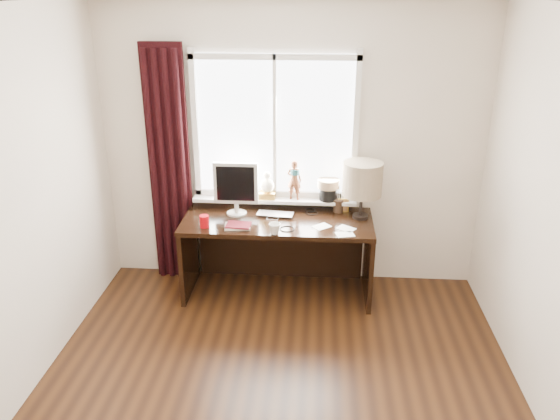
# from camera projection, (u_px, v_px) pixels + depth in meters

# --- Properties ---
(floor) EXTENTS (3.50, 4.00, 0.00)m
(floor) POSITION_uv_depth(u_px,v_px,m) (274.00, 419.00, 3.65)
(floor) COLOR #3C200E
(floor) RESTS_ON ground
(ceiling) EXTENTS (3.50, 4.00, 0.00)m
(ceiling) POSITION_uv_depth(u_px,v_px,m) (272.00, 5.00, 2.67)
(ceiling) COLOR white
(ceiling) RESTS_ON wall_back
(wall_back) EXTENTS (3.50, 0.00, 2.60)m
(wall_back) POSITION_uv_depth(u_px,v_px,m) (291.00, 149.00, 5.01)
(wall_back) COLOR beige
(wall_back) RESTS_ON ground
(laptop) EXTENTS (0.35, 0.25, 0.03)m
(laptop) POSITION_uv_depth(u_px,v_px,m) (276.00, 214.00, 4.96)
(laptop) COLOR silver
(laptop) RESTS_ON desk
(mug) EXTENTS (0.13, 0.13, 0.10)m
(mug) POSITION_uv_depth(u_px,v_px,m) (275.00, 228.00, 4.58)
(mug) COLOR white
(mug) RESTS_ON desk
(red_cup) EXTENTS (0.08, 0.08, 0.11)m
(red_cup) POSITION_uv_depth(u_px,v_px,m) (204.00, 221.00, 4.71)
(red_cup) COLOR #A5040A
(red_cup) RESTS_ON desk
(window) EXTENTS (1.52, 0.20, 1.40)m
(window) POSITION_uv_depth(u_px,v_px,m) (277.00, 150.00, 4.97)
(window) COLOR white
(window) RESTS_ON ground
(curtain) EXTENTS (0.38, 0.09, 2.25)m
(curtain) POSITION_uv_depth(u_px,v_px,m) (169.00, 169.00, 5.07)
(curtain) COLOR black
(curtain) RESTS_ON floor
(desk) EXTENTS (1.70, 0.70, 0.75)m
(desk) POSITION_uv_depth(u_px,v_px,m) (278.00, 240.00, 5.06)
(desk) COLOR black
(desk) RESTS_ON floor
(monitor) EXTENTS (0.40, 0.18, 0.49)m
(monitor) POSITION_uv_depth(u_px,v_px,m) (236.00, 185.00, 4.90)
(monitor) COLOR beige
(monitor) RESTS_ON desk
(notebook_stack) EXTENTS (0.24, 0.18, 0.03)m
(notebook_stack) POSITION_uv_depth(u_px,v_px,m) (238.00, 226.00, 4.72)
(notebook_stack) COLOR beige
(notebook_stack) RESTS_ON desk
(brush_holder) EXTENTS (0.09, 0.09, 0.25)m
(brush_holder) POSITION_uv_depth(u_px,v_px,m) (338.00, 206.00, 5.03)
(brush_holder) COLOR black
(brush_holder) RESTS_ON desk
(icon_frame) EXTENTS (0.10, 0.03, 0.13)m
(icon_frame) POSITION_uv_depth(u_px,v_px,m) (343.00, 205.00, 5.02)
(icon_frame) COLOR gold
(icon_frame) RESTS_ON desk
(table_lamp) EXTENTS (0.35, 0.35, 0.52)m
(table_lamp) POSITION_uv_depth(u_px,v_px,m) (362.00, 180.00, 4.78)
(table_lamp) COLOR black
(table_lamp) RESTS_ON desk
(loose_papers) EXTENTS (0.40, 0.31, 0.00)m
(loose_papers) POSITION_uv_depth(u_px,v_px,m) (337.00, 230.00, 4.67)
(loose_papers) COLOR white
(loose_papers) RESTS_ON desk
(desk_cables) EXTENTS (0.35, 0.57, 0.01)m
(desk_cables) POSITION_uv_depth(u_px,v_px,m) (301.00, 219.00, 4.88)
(desk_cables) COLOR black
(desk_cables) RESTS_ON desk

